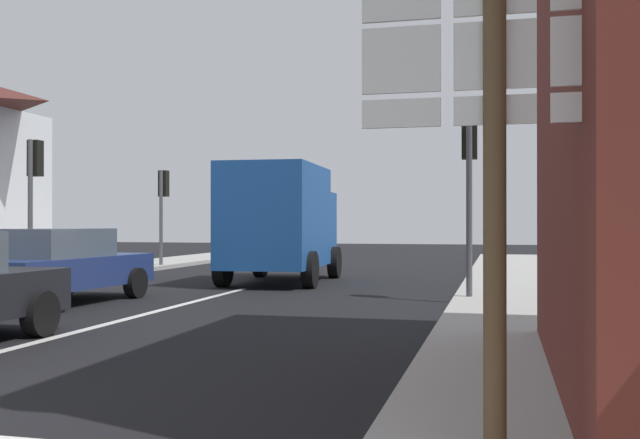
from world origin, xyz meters
TOP-DOWN VIEW (x-y plane):
  - ground_plane at (0.00, 10.00)m, footprint 80.00×80.00m
  - sidewalk_right at (6.36, 8.00)m, footprint 2.60×44.00m
  - lane_centre_stripe at (0.00, 6.00)m, footprint 0.16×12.00m
  - sedan_far at (-2.45, 8.11)m, footprint 2.15×4.29m
  - delivery_truck at (0.32, 14.00)m, footprint 2.68×5.09m
  - route_sign_post at (5.92, 0.00)m, footprint 1.66×0.14m
  - traffic_light_near_right at (5.36, 10.23)m, footprint 0.30×0.49m
  - traffic_light_near_left at (-5.36, 11.52)m, footprint 0.30×0.49m
  - traffic_light_far_left at (-5.36, 18.76)m, footprint 0.30×0.49m

SIDE VIEW (x-z plane):
  - ground_plane at x=0.00m, z-range 0.00..0.00m
  - lane_centre_stripe at x=0.00m, z-range 0.00..0.01m
  - sidewalk_right at x=6.36m, z-range 0.00..0.14m
  - sedan_far at x=-2.45m, z-range 0.03..1.50m
  - delivery_truck at x=0.32m, z-range 0.13..3.18m
  - route_sign_post at x=5.92m, z-range 0.40..3.60m
  - traffic_light_far_left at x=-5.36m, z-range 0.81..4.20m
  - traffic_light_near_left at x=-5.36m, z-range 0.88..4.52m
  - traffic_light_near_right at x=5.36m, z-range 0.90..4.65m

